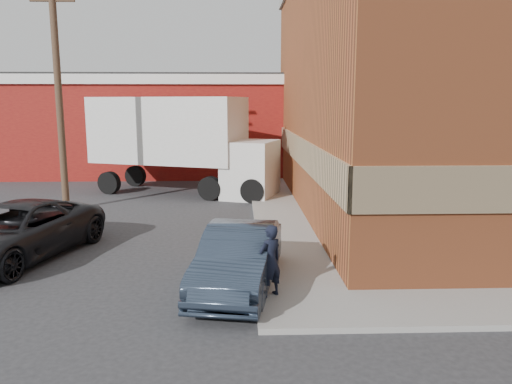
# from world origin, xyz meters

# --- Properties ---
(ground) EXTENTS (90.00, 90.00, 0.00)m
(ground) POSITION_xyz_m (0.00, 0.00, 0.00)
(ground) COLOR #28282B
(ground) RESTS_ON ground
(brick_building) EXTENTS (14.25, 18.25, 9.36)m
(brick_building) POSITION_xyz_m (8.50, 9.00, 4.68)
(brick_building) COLOR #9F4C29
(brick_building) RESTS_ON ground
(sidewalk_west) EXTENTS (1.80, 18.00, 0.12)m
(sidewalk_west) POSITION_xyz_m (0.60, 9.00, 0.06)
(sidewalk_west) COLOR gray
(sidewalk_west) RESTS_ON ground
(warehouse) EXTENTS (16.30, 8.30, 5.60)m
(warehouse) POSITION_xyz_m (-6.00, 20.00, 2.81)
(warehouse) COLOR maroon
(warehouse) RESTS_ON ground
(utility_pole) EXTENTS (2.00, 0.26, 9.00)m
(utility_pole) POSITION_xyz_m (-7.50, 9.00, 4.75)
(utility_pole) COLOR #503828
(utility_pole) RESTS_ON ground
(man) EXTENTS (0.66, 0.62, 1.52)m
(man) POSITION_xyz_m (-0.20, -0.25, 0.88)
(man) COLOR black
(man) RESTS_ON sidewalk_south
(sedan) EXTENTS (2.22, 4.46, 1.40)m
(sedan) POSITION_xyz_m (-0.85, 0.50, 0.70)
(sedan) COLOR #293545
(sedan) RESTS_ON ground
(suv_a) EXTENTS (3.86, 5.80, 1.48)m
(suv_a) POSITION_xyz_m (-6.72, 2.81, 0.74)
(suv_a) COLOR black
(suv_a) RESTS_ON ground
(box_truck) EXTENTS (9.10, 5.37, 4.32)m
(box_truck) POSITION_xyz_m (-3.21, 12.33, 2.49)
(box_truck) COLOR silver
(box_truck) RESTS_ON ground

